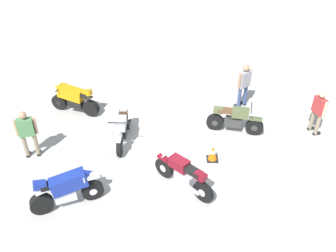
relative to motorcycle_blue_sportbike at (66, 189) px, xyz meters
The scene contains 10 objects.
ground_plane 3.92m from the motorcycle_blue_sportbike, 137.50° to the right, with size 40.00×40.00×0.00m, color #ADAAA3.
motorcycle_blue_sportbike is the anchor object (origin of this frame).
motorcycle_orange_sportbike 4.74m from the motorcycle_blue_sportbike, 79.45° to the right, with size 1.91×0.90×1.14m.
motorcycle_maroon_cruiser 3.18m from the motorcycle_blue_sportbike, 167.65° to the right, with size 1.63×1.49×1.09m.
motorcycle_olive_vintage 6.03m from the motorcycle_blue_sportbike, 144.93° to the right, with size 1.94×0.82×1.07m.
motorcycle_silver_cruiser 3.10m from the motorcycle_blue_sportbike, 111.48° to the right, with size 0.70×2.09×1.09m.
person_in_red_shirt 8.43m from the motorcycle_blue_sportbike, 155.85° to the right, with size 0.41×0.63×1.62m.
person_in_green_shirt 2.66m from the motorcycle_blue_sportbike, 51.32° to the right, with size 0.65×0.39×1.67m.
person_in_gray_shirt 7.50m from the motorcycle_blue_sportbike, 136.79° to the right, with size 0.58×0.54×1.76m.
traffic_cone 4.51m from the motorcycle_blue_sportbike, 154.48° to the right, with size 0.36×0.36×0.53m.
Camera 1 is at (0.10, 9.36, 7.37)m, focal length 38.34 mm.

